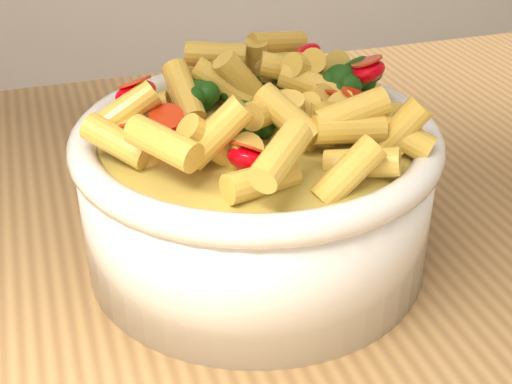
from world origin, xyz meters
name	(u,v)px	position (x,y,z in m)	size (l,w,h in m)	color
table	(335,360)	(0.00, 0.00, 0.80)	(1.20, 0.80, 0.90)	#A47946
serving_bowl	(256,190)	(-0.06, 0.02, 0.95)	(0.25, 0.25, 0.11)	white
pasta_salad	(256,103)	(-0.06, 0.02, 1.02)	(0.19, 0.19, 0.04)	gold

